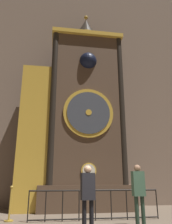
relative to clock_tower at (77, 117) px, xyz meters
name	(u,v)px	position (x,y,z in m)	size (l,w,h in m)	color
cathedral_back_wall	(80,64)	(0.27, 1.23, 3.41)	(24.00, 0.32, 14.81)	#7A6656
clock_tower	(77,117)	(0.00, 0.00, 0.00)	(4.91, 1.84, 9.62)	brown
railing_fence	(95,203)	(0.38, -2.20, -3.47)	(4.23, 0.05, 0.92)	black
visitor_near	(88,192)	(-0.11, -3.84, -3.03)	(0.36, 0.25, 1.61)	black
visitor_far	(139,189)	(1.45, -3.29, -2.99)	(0.34, 0.22, 1.67)	#213427
stanchion_post	(10,209)	(-2.30, -1.95, -3.64)	(0.28, 0.28, 1.05)	#B28E33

